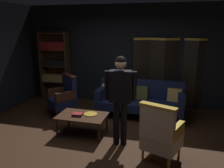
{
  "coord_description": "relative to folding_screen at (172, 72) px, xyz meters",
  "views": [
    {
      "loc": [
        1.29,
        -4.01,
        2.23
      ],
      "look_at": [
        0.0,
        0.8,
        0.95
      ],
      "focal_mm": 36.96,
      "sensor_mm": 36.0,
      "label": 1
    }
  ],
  "objects": [
    {
      "name": "ground_plane",
      "position": [
        -1.27,
        -2.33,
        -0.99
      ],
      "size": [
        10.0,
        10.0,
        0.0
      ],
      "primitive_type": "plane",
      "color": "#331E11"
    },
    {
      "name": "back_wall",
      "position": [
        -1.27,
        0.12,
        0.41
      ],
      "size": [
        7.2,
        0.1,
        2.8
      ],
      "primitive_type": "cube",
      "color": "black",
      "rests_on": "ground_plane"
    },
    {
      "name": "folding_screen",
      "position": [
        0.0,
        0.0,
        0.0
      ],
      "size": [
        2.08,
        0.43,
        1.9
      ],
      "color": "black",
      "rests_on": "ground_plane"
    },
    {
      "name": "bookshelf",
      "position": [
        -3.42,
        -0.14,
        0.09
      ],
      "size": [
        0.9,
        0.32,
        2.05
      ],
      "color": "#382114",
      "rests_on": "ground_plane"
    },
    {
      "name": "velvet_couch",
      "position": [
        -0.72,
        -0.88,
        -0.53
      ],
      "size": [
        2.12,
        0.78,
        0.88
      ],
      "color": "#382114",
      "rests_on": "ground_plane"
    },
    {
      "name": "coffee_table",
      "position": [
        -1.73,
        -2.2,
        -0.61
      ],
      "size": [
        1.0,
        0.64,
        0.42
      ],
      "color": "#382114",
      "rests_on": "ground_plane"
    },
    {
      "name": "armchair_gilt_accent",
      "position": [
        -0.1,
        -2.79,
        -0.5
      ],
      "size": [
        0.74,
        0.74,
        1.04
      ],
      "color": "gold",
      "rests_on": "ground_plane"
    },
    {
      "name": "armchair_wing_left",
      "position": [
        -2.57,
        -1.34,
        -0.5
      ],
      "size": [
        0.81,
        0.81,
        1.04
      ],
      "color": "#382114",
      "rests_on": "ground_plane"
    },
    {
      "name": "standing_figure",
      "position": [
        -0.88,
        -2.41,
        0.04
      ],
      "size": [
        0.59,
        0.25,
        1.7
      ],
      "color": "black",
      "rests_on": "ground_plane"
    },
    {
      "name": "book_black_cloth",
      "position": [
        -1.81,
        -2.25,
        -0.55
      ],
      "size": [
        0.19,
        0.19,
        0.03
      ],
      "primitive_type": "cube",
      "rotation": [
        0.0,
        0.0,
        0.02
      ],
      "color": "black",
      "rests_on": "coffee_table"
    },
    {
      "name": "book_red_leather",
      "position": [
        -1.81,
        -2.25,
        -0.53
      ],
      "size": [
        0.22,
        0.18,
        0.03
      ],
      "primitive_type": "cube",
      "rotation": [
        0.0,
        0.0,
        0.16
      ],
      "color": "maroon",
      "rests_on": "book_black_cloth"
    },
    {
      "name": "brass_tray",
      "position": [
        -1.57,
        -2.12,
        -0.56
      ],
      "size": [
        0.28,
        0.28,
        0.02
      ],
      "primitive_type": "cylinder",
      "color": "gold",
      "rests_on": "coffee_table"
    }
  ]
}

